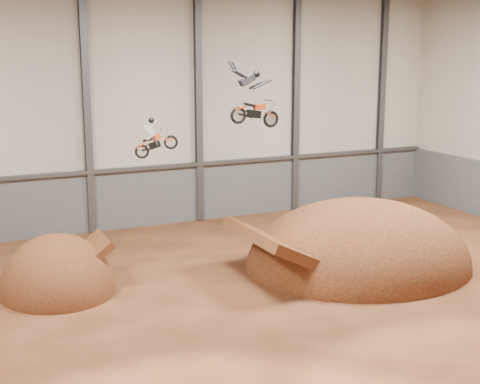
# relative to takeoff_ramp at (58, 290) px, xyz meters

# --- Properties ---
(floor) EXTENTS (40.00, 40.00, 0.00)m
(floor) POSITION_rel_takeoff_ramp_xyz_m (6.84, -5.88, 0.00)
(floor) COLOR #442112
(floor) RESTS_ON ground
(back_wall) EXTENTS (40.00, 0.10, 14.00)m
(back_wall) POSITION_rel_takeoff_ramp_xyz_m (6.84, 9.12, 7.00)
(back_wall) COLOR beige
(back_wall) RESTS_ON ground
(lower_band_back) EXTENTS (39.80, 0.18, 3.50)m
(lower_band_back) POSITION_rel_takeoff_ramp_xyz_m (6.84, 9.02, 1.75)
(lower_band_back) COLOR #5A5D62
(lower_band_back) RESTS_ON ground
(steel_rail) EXTENTS (39.80, 0.35, 0.20)m
(steel_rail) POSITION_rel_takeoff_ramp_xyz_m (6.84, 8.87, 3.55)
(steel_rail) COLOR #47494F
(steel_rail) RESTS_ON lower_band_back
(steel_column_2) EXTENTS (0.40, 0.36, 13.90)m
(steel_column_2) POSITION_rel_takeoff_ramp_xyz_m (3.51, 8.92, 7.00)
(steel_column_2) COLOR #47494F
(steel_column_2) RESTS_ON ground
(steel_column_3) EXTENTS (0.40, 0.36, 13.90)m
(steel_column_3) POSITION_rel_takeoff_ramp_xyz_m (10.18, 8.92, 7.00)
(steel_column_3) COLOR #47494F
(steel_column_3) RESTS_ON ground
(steel_column_4) EXTENTS (0.40, 0.36, 13.90)m
(steel_column_4) POSITION_rel_takeoff_ramp_xyz_m (16.84, 8.92, 7.00)
(steel_column_4) COLOR #47494F
(steel_column_4) RESTS_ON ground
(steel_column_5) EXTENTS (0.40, 0.36, 13.90)m
(steel_column_5) POSITION_rel_takeoff_ramp_xyz_m (23.51, 8.92, 7.00)
(steel_column_5) COLOR #47494F
(steel_column_5) RESTS_ON ground
(takeoff_ramp) EXTENTS (5.00, 5.77, 5.00)m
(takeoff_ramp) POSITION_rel_takeoff_ramp_xyz_m (0.00, 0.00, 0.00)
(takeoff_ramp) COLOR #401E10
(takeoff_ramp) RESTS_ON ground
(landing_ramp) EXTENTS (11.28, 9.97, 6.51)m
(landing_ramp) POSITION_rel_takeoff_ramp_xyz_m (13.96, -2.62, 0.00)
(landing_ramp) COLOR #401E10
(landing_ramp) RESTS_ON ground
(fmx_rider_a) EXTENTS (2.61, 1.44, 2.37)m
(fmx_rider_a) POSITION_rel_takeoff_ramp_xyz_m (5.08, 1.03, 6.53)
(fmx_rider_a) COLOR #EA4910
(fmx_rider_b) EXTENTS (3.42, 0.88, 3.04)m
(fmx_rider_b) POSITION_rel_takeoff_ramp_xyz_m (8.30, -2.47, 8.43)
(fmx_rider_b) COLOR red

